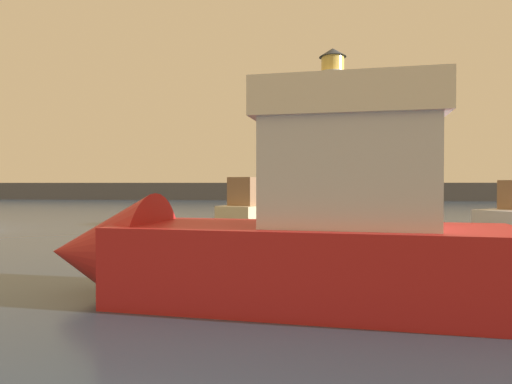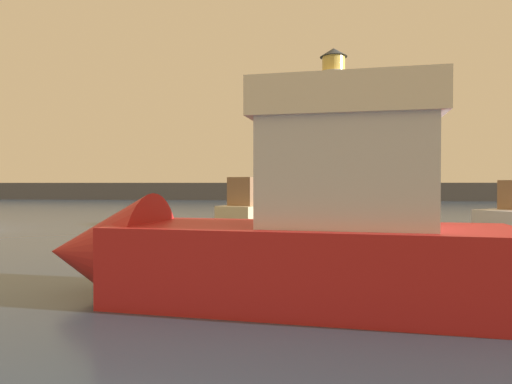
# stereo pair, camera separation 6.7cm
# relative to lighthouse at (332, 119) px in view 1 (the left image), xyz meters

# --- Properties ---
(ground_plane) EXTENTS (220.00, 220.00, 0.00)m
(ground_plane) POSITION_rel_lighthouse_xyz_m (-6.49, -29.99, -10.77)
(ground_plane) COLOR #2D3D51
(breakwater) EXTENTS (85.09, 5.79, 2.29)m
(breakwater) POSITION_rel_lighthouse_xyz_m (-6.49, 0.00, -9.62)
(breakwater) COLOR #423F3D
(breakwater) RESTS_ON ground_plane
(lighthouse) EXTENTS (4.02, 4.02, 17.90)m
(lighthouse) POSITION_rel_lighthouse_xyz_m (0.00, 0.00, 0.00)
(lighthouse) COLOR silver
(lighthouse) RESTS_ON breakwater
(motorboat_0) EXTENTS (4.09, 6.95, 2.77)m
(motorboat_0) POSITION_rel_lighthouse_xyz_m (-5.86, -37.30, -9.97)
(motorboat_0) COLOR beige
(motorboat_0) RESTS_ON ground_plane
(motorboat_1) EXTENTS (8.97, 3.41, 4.31)m
(motorboat_1) POSITION_rel_lighthouse_xyz_m (-4.32, -53.38, -9.51)
(motorboat_1) COLOR #B21E1E
(motorboat_1) RESTS_ON ground_plane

